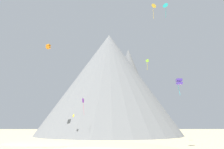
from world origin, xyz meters
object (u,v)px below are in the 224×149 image
at_px(bush_low_patch, 103,148).
at_px(kite_orange_high, 48,47).
at_px(kite_lime_mid, 147,62).
at_px(kite_violet_low, 83,102).
at_px(kite_yellow_low, 73,116).
at_px(kite_pink_mid, 134,89).
at_px(kite_teal_high, 166,6).
at_px(rock_massif, 110,85).
at_px(kite_gold_high, 154,6).
at_px(kite_indigo_low, 179,82).
at_px(kite_white_low, 128,101).
at_px(kite_blue_low, 158,121).

bearing_deg(bush_low_patch, kite_orange_high, 131.60).
bearing_deg(kite_lime_mid, bush_low_patch, 128.23).
distance_m(kite_violet_low, kite_yellow_low, 5.41).
relative_size(bush_low_patch, kite_pink_mid, 0.36).
distance_m(kite_orange_high, kite_teal_high, 37.43).
bearing_deg(kite_violet_low, kite_yellow_low, 125.53).
height_order(rock_massif, kite_pink_mid, rock_massif).
height_order(kite_teal_high, kite_gold_high, kite_gold_high).
bearing_deg(kite_yellow_low, kite_pink_mid, 123.59).
bearing_deg(kite_gold_high, kite_lime_mid, 20.11).
height_order(bush_low_patch, kite_indigo_low, kite_indigo_low).
distance_m(kite_pink_mid, kite_orange_high, 36.76).
distance_m(kite_orange_high, kite_white_low, 34.83).
bearing_deg(kite_pink_mid, kite_violet_low, 126.56).
relative_size(kite_teal_high, kite_yellow_low, 4.86).
bearing_deg(kite_pink_mid, kite_lime_mid, 173.97).
height_order(kite_lime_mid, kite_blue_low, kite_lime_mid).
xyz_separation_m(kite_orange_high, kite_white_low, (26.58, 16.54, -15.28)).
bearing_deg(kite_pink_mid, kite_indigo_low, 179.28).
height_order(kite_pink_mid, kite_orange_high, kite_orange_high).
relative_size(kite_white_low, kite_indigo_low, 1.60).
height_order(kite_orange_high, kite_teal_high, kite_teal_high).
relative_size(kite_white_low, kite_blue_low, 2.00).
bearing_deg(kite_yellow_low, kite_blue_low, 114.56).
distance_m(rock_massif, kite_yellow_low, 36.42).
xyz_separation_m(bush_low_patch, kite_white_low, (8.40, 37.01, 13.13)).
xyz_separation_m(kite_teal_high, kite_gold_high, (-1.14, 8.78, 5.40)).
xyz_separation_m(rock_massif, kite_orange_high, (-20.09, -34.46, 5.59)).
height_order(bush_low_patch, kite_teal_high, kite_teal_high).
relative_size(kite_violet_low, kite_gold_high, 0.95).
height_order(kite_teal_high, kite_indigo_low, kite_teal_high).
distance_m(kite_pink_mid, kite_indigo_low, 38.82).
xyz_separation_m(kite_orange_high, kite_lime_mid, (30.26, -5.45, -6.74)).
bearing_deg(kite_pink_mid, kite_gold_high, -177.05).
bearing_deg(kite_gold_high, kite_violet_low, -30.81).
bearing_deg(bush_low_patch, kite_lime_mid, 51.19).
xyz_separation_m(kite_violet_low, kite_indigo_low, (22.82, -20.53, 2.22)).
bearing_deg(kite_lime_mid, kite_orange_high, 66.83).
height_order(rock_massif, kite_white_low, rock_massif).
height_order(kite_orange_high, kite_white_low, kite_orange_high).
bearing_deg(kite_blue_low, kite_indigo_low, 32.31).
distance_m(kite_pink_mid, kite_yellow_low, 28.53).
height_order(rock_massif, kite_teal_high, rock_massif).
distance_m(kite_gold_high, kite_blue_low, 42.24).
bearing_deg(kite_blue_low, kite_violet_low, -18.22).
relative_size(kite_violet_low, kite_lime_mid, 1.54).
relative_size(kite_lime_mid, kite_gold_high, 0.61).
height_order(kite_violet_low, kite_gold_high, kite_gold_high).
bearing_deg(bush_low_patch, kite_teal_high, 28.62).
bearing_deg(kite_orange_high, kite_white_low, 136.60).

